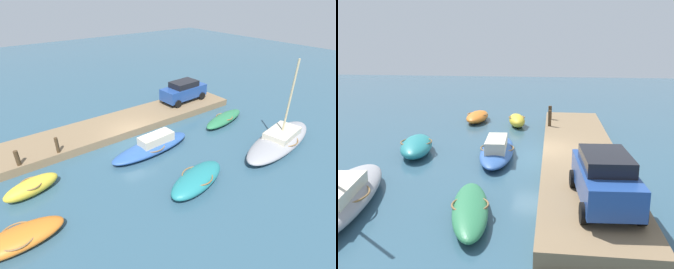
{
  "view_description": "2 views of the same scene",
  "coord_description": "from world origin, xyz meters",
  "views": [
    {
      "loc": [
        7.78,
        14.11,
        9.11
      ],
      "look_at": [
        -1.13,
        2.34,
        0.95
      ],
      "focal_mm": 28.4,
      "sensor_mm": 36.0,
      "label": 1
    },
    {
      "loc": [
        -18.14,
        -0.59,
        5.77
      ],
      "look_at": [
        0.55,
        1.71,
        1.02
      ],
      "focal_mm": 40.51,
      "sensor_mm": 36.0,
      "label": 2
    }
  ],
  "objects": [
    {
      "name": "ground_plane",
      "position": [
        0.0,
        0.0,
        0.0
      ],
      "size": [
        84.0,
        84.0,
        0.0
      ],
      "primitive_type": "plane",
      "color": "#33566B"
    },
    {
      "name": "parked_car",
      "position": [
        -6.35,
        -2.35,
        1.43
      ],
      "size": [
        4.13,
        2.09,
        1.73
      ],
      "rotation": [
        0.0,
        0.0,
        0.06
      ],
      "color": "#234793",
      "rests_on": "dock_platform"
    },
    {
      "name": "mooring_post_west",
      "position": [
        4.93,
        -0.48,
        1.02
      ],
      "size": [
        0.2,
        0.2,
        0.98
      ],
      "primitive_type": "cylinder",
      "color": "#47331E",
      "rests_on": "dock_platform"
    },
    {
      "name": "rowboat_teal",
      "position": [
        -0.02,
        6.29,
        0.42
      ],
      "size": [
        4.15,
        2.4,
        0.82
      ],
      "rotation": [
        0.0,
        0.0,
        0.23
      ],
      "color": "teal",
      "rests_on": "ground_plane"
    },
    {
      "name": "rowboat_orange",
      "position": [
        8.18,
        4.71,
        0.35
      ],
      "size": [
        3.62,
        1.5,
        0.68
      ],
      "rotation": [
        0.0,
        0.0,
        -0.02
      ],
      "color": "orange",
      "rests_on": "ground_plane"
    },
    {
      "name": "rowboat_green",
      "position": [
        -6.8,
        2.0,
        0.31
      ],
      "size": [
        4.57,
        2.02,
        0.6
      ],
      "rotation": [
        0.0,
        0.0,
        0.19
      ],
      "color": "#2D7A4C",
      "rests_on": "ground_plane"
    },
    {
      "name": "dinghy_yellow",
      "position": [
        6.98,
        1.75,
        0.41
      ],
      "size": [
        2.85,
        1.55,
        0.8
      ],
      "rotation": [
        0.0,
        0.0,
        0.2
      ],
      "color": "gold",
      "rests_on": "ground_plane"
    },
    {
      "name": "motorboat_blue",
      "position": [
        -0.08,
        2.08,
        0.38
      ],
      "size": [
        5.76,
        1.98,
        1.06
      ],
      "rotation": [
        0.0,
        0.0,
        0.06
      ],
      "color": "#2D569E",
      "rests_on": "ground_plane"
    },
    {
      "name": "dock_platform",
      "position": [
        0.0,
        -1.99,
        0.27
      ],
      "size": [
        19.11,
        3.54,
        0.53
      ],
      "primitive_type": "cube",
      "color": "#846B4C",
      "rests_on": "ground_plane"
    },
    {
      "name": "mooring_post_mid_west",
      "position": [
        7.08,
        -0.48,
        0.98
      ],
      "size": [
        0.23,
        0.23,
        0.89
      ],
      "primitive_type": "cylinder",
      "color": "#47331E",
      "rests_on": "dock_platform"
    }
  ]
}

